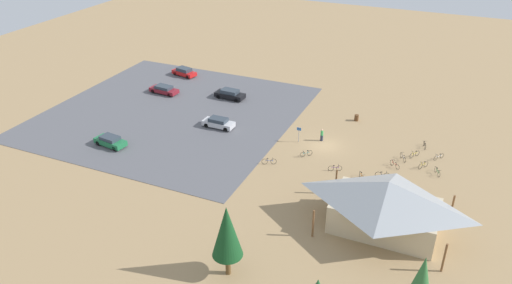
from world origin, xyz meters
name	(u,v)px	position (x,y,z in m)	size (l,w,h in m)	color
ground	(325,145)	(0.00, 0.00, 0.00)	(160.00, 160.00, 0.00)	#9E7F56
parking_lot_asphalt	(173,112)	(23.65, -0.76, 0.03)	(35.21, 35.44, 0.05)	#56565B
bike_pavilion	(386,203)	(-10.28, 14.25, 3.11)	(12.34, 8.35, 5.51)	#C6B28E
trash_bin	(357,118)	(-1.97, -8.99, 0.45)	(0.60, 0.60, 0.90)	brown
lot_sign	(299,132)	(3.46, 0.47, 1.41)	(0.56, 0.08, 2.20)	#99999E
pine_mideast	(227,232)	(0.92, 26.12, 4.61)	(2.70, 2.70, 7.14)	brown
bicycle_silver_yard_front	(383,175)	(-8.43, 4.86, 0.39)	(1.71, 0.48, 0.90)	black
bicycle_yellow_edge_south	(423,165)	(-12.43, 0.69, 0.40)	(1.00, 1.43, 0.92)	black
bicycle_teal_lone_east	(306,154)	(1.31, 3.67, 0.38)	(1.23, 1.28, 0.81)	black
bicycle_white_front_row	(439,157)	(-13.93, -2.27, 0.35)	(1.05, 1.44, 0.78)	black
bicycle_blue_by_bin	(269,161)	(4.82, 7.32, 0.39)	(1.68, 0.79, 0.83)	black
bicycle_red_mid_cluster	(395,164)	(-9.27, 1.85, 0.36)	(1.32, 1.16, 0.83)	black
bicycle_green_edge_north	(437,172)	(-14.15, 1.49, 0.38)	(0.79, 1.63, 0.81)	black
bicycle_orange_yard_right	(362,176)	(-6.26, 6.15, 0.38)	(0.89, 1.53, 0.85)	black
bicycle_purple_lone_west	(335,168)	(-2.94, 5.56, 0.37)	(1.53, 0.75, 0.82)	black
bicycle_black_back_row	(425,145)	(-11.95, -4.67, 0.35)	(0.59, 1.58, 0.76)	black
bicycle_silver_yard_left	(403,157)	(-9.91, -0.31, 0.36)	(0.95, 1.52, 0.83)	black
bicycle_yellow_near_porch	(415,154)	(-11.10, -1.62, 0.39)	(1.00, 1.49, 0.90)	black
car_maroon_second_row	(164,89)	(28.78, -6.34, 0.70)	(4.87, 2.19, 1.30)	maroon
car_silver_inner_stall	(218,123)	(15.08, 0.96, 0.74)	(4.47, 1.79, 1.39)	#BCBCC1
car_red_end_stall	(184,72)	(29.95, -14.53, 0.76)	(4.71, 2.72, 1.45)	red
car_green_mid_lot	(110,141)	(25.40, 11.38, 0.73)	(4.50, 2.33, 1.35)	#1E6B3D
car_black_far_end	(230,94)	(18.16, -8.77, 0.78)	(4.84, 2.11, 1.47)	black
visitor_crossing_yard	(322,135)	(0.78, -1.10, 0.89)	(0.36, 0.36, 1.70)	#2D3347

